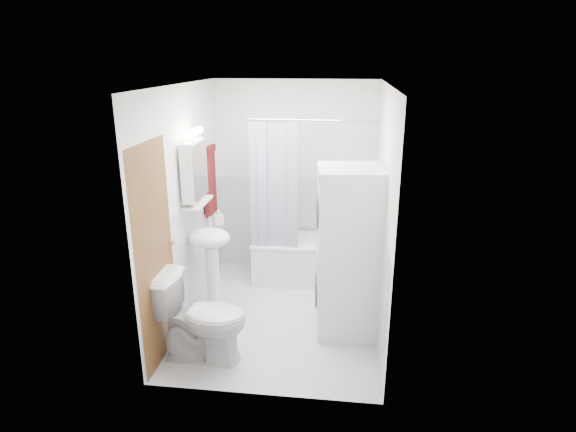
# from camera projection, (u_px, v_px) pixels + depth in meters

# --- Properties ---
(floor) EXTENTS (2.60, 2.60, 0.00)m
(floor) POSITION_uv_depth(u_px,v_px,m) (282.00, 315.00, 5.19)
(floor) COLOR silver
(floor) RESTS_ON ground
(room_walls) EXTENTS (2.60, 2.60, 2.60)m
(room_walls) POSITION_uv_depth(u_px,v_px,m) (281.00, 181.00, 4.72)
(room_walls) COLOR white
(room_walls) RESTS_ON ground
(wainscot) EXTENTS (1.98, 2.58, 2.58)m
(wainscot) POSITION_uv_depth(u_px,v_px,m) (285.00, 253.00, 5.27)
(wainscot) COLOR white
(wainscot) RESTS_ON ground
(door) EXTENTS (0.05, 2.00, 2.00)m
(door) POSITION_uv_depth(u_px,v_px,m) (172.00, 243.00, 4.46)
(door) COLOR brown
(door) RESTS_ON ground
(bathtub) EXTENTS (1.37, 0.65, 0.52)m
(bathtub) POSITION_uv_depth(u_px,v_px,m) (309.00, 258.00, 5.94)
(bathtub) COLOR white
(bathtub) RESTS_ON ground
(tub_spout) EXTENTS (0.04, 0.12, 0.04)m
(tub_spout) POSITION_uv_depth(u_px,v_px,m) (328.00, 207.00, 6.05)
(tub_spout) COLOR silver
(tub_spout) RESTS_ON room_walls
(curtain_rod) EXTENTS (1.55, 0.02, 0.02)m
(curtain_rod) POSITION_uv_depth(u_px,v_px,m) (310.00, 120.00, 5.15)
(curtain_rod) COLOR silver
(curtain_rod) RESTS_ON room_walls
(shower_curtain) EXTENTS (0.55, 0.02, 1.45)m
(shower_curtain) POSITION_uv_depth(u_px,v_px,m) (274.00, 187.00, 5.43)
(shower_curtain) COLOR #141649
(shower_curtain) RESTS_ON curtain_rod
(sink) EXTENTS (0.44, 0.37, 1.04)m
(sink) POSITION_uv_depth(u_px,v_px,m) (210.00, 251.00, 5.06)
(sink) COLOR white
(sink) RESTS_ON ground
(medicine_cabinet) EXTENTS (0.13, 0.50, 0.71)m
(medicine_cabinet) POSITION_uv_depth(u_px,v_px,m) (194.00, 168.00, 4.89)
(medicine_cabinet) COLOR white
(medicine_cabinet) RESTS_ON room_walls
(shelf) EXTENTS (0.18, 0.54, 0.02)m
(shelf) POSITION_uv_depth(u_px,v_px,m) (198.00, 203.00, 5.01)
(shelf) COLOR silver
(shelf) RESTS_ON room_walls
(shower_caddy) EXTENTS (0.22, 0.06, 0.02)m
(shower_caddy) POSITION_uv_depth(u_px,v_px,m) (333.00, 184.00, 5.94)
(shower_caddy) COLOR silver
(shower_caddy) RESTS_ON room_walls
(towel) EXTENTS (0.07, 0.34, 0.83)m
(towel) POSITION_uv_depth(u_px,v_px,m) (210.00, 179.00, 5.60)
(towel) COLOR #520F0B
(towel) RESTS_ON room_walls
(washer_dryer) EXTENTS (0.66, 0.65, 1.68)m
(washer_dryer) POSITION_uv_depth(u_px,v_px,m) (348.00, 252.00, 4.67)
(washer_dryer) COLOR white
(washer_dryer) RESTS_ON ground
(toilet) EXTENTS (0.85, 0.50, 0.81)m
(toilet) POSITION_uv_depth(u_px,v_px,m) (202.00, 318.00, 4.34)
(toilet) COLOR white
(toilet) RESTS_ON ground
(soap_pump) EXTENTS (0.08, 0.17, 0.08)m
(soap_pump) POSITION_uv_depth(u_px,v_px,m) (219.00, 221.00, 5.21)
(soap_pump) COLOR gray
(soap_pump) RESTS_ON sink
(shelf_bottle) EXTENTS (0.07, 0.18, 0.07)m
(shelf_bottle) POSITION_uv_depth(u_px,v_px,m) (193.00, 202.00, 4.85)
(shelf_bottle) COLOR gray
(shelf_bottle) RESTS_ON shelf
(shelf_cup) EXTENTS (0.10, 0.09, 0.10)m
(shelf_cup) POSITION_uv_depth(u_px,v_px,m) (201.00, 194.00, 5.10)
(shelf_cup) COLOR gray
(shelf_cup) RESTS_ON shelf
(shampoo_a) EXTENTS (0.13, 0.17, 0.13)m
(shampoo_a) POSITION_uv_depth(u_px,v_px,m) (323.00, 178.00, 5.93)
(shampoo_a) COLOR gray
(shampoo_a) RESTS_ON shower_caddy
(shampoo_b) EXTENTS (0.08, 0.21, 0.08)m
(shampoo_b) POSITION_uv_depth(u_px,v_px,m) (332.00, 180.00, 5.92)
(shampoo_b) COLOR #264E99
(shampoo_b) RESTS_ON shower_caddy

